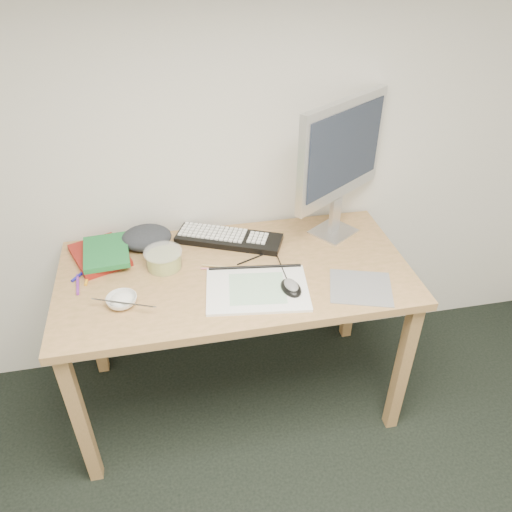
% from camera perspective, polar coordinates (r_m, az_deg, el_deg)
% --- Properties ---
extents(desk, '(1.40, 0.70, 0.75)m').
position_cam_1_polar(desk, '(2.05, -2.35, -3.48)').
color(desk, tan).
rests_on(desk, ground).
extents(mousepad, '(0.29, 0.27, 0.00)m').
position_cam_1_polar(mousepad, '(1.95, 11.87, -3.54)').
color(mousepad, gray).
rests_on(mousepad, desk).
extents(sketchpad, '(0.42, 0.32, 0.01)m').
position_cam_1_polar(sketchpad, '(1.89, 0.14, -3.84)').
color(sketchpad, silver).
rests_on(sketchpad, desk).
extents(keyboard, '(0.47, 0.32, 0.03)m').
position_cam_1_polar(keyboard, '(2.17, -3.11, 2.00)').
color(keyboard, black).
rests_on(keyboard, desk).
extents(monitor, '(0.45, 0.32, 0.60)m').
position_cam_1_polar(monitor, '(2.09, 9.73, 11.41)').
color(monitor, silver).
rests_on(monitor, desk).
extents(mouse, '(0.09, 0.12, 0.04)m').
position_cam_1_polar(mouse, '(1.88, 4.03, -3.37)').
color(mouse, black).
rests_on(mouse, sketchpad).
extents(rice_bowl, '(0.13, 0.13, 0.03)m').
position_cam_1_polar(rice_bowl, '(1.89, -15.08, -4.98)').
color(rice_bowl, white).
rests_on(rice_bowl, desk).
extents(chopsticks, '(0.22, 0.11, 0.02)m').
position_cam_1_polar(chopsticks, '(1.84, -14.89, -5.21)').
color(chopsticks, silver).
rests_on(chopsticks, rice_bowl).
extents(fruit_tub, '(0.19, 0.19, 0.07)m').
position_cam_1_polar(fruit_tub, '(2.03, -10.50, -0.36)').
color(fruit_tub, '#EDE353').
rests_on(fruit_tub, desk).
extents(book_red, '(0.27, 0.31, 0.03)m').
position_cam_1_polar(book_red, '(2.16, -17.43, 0.08)').
color(book_red, maroon).
rests_on(book_red, desk).
extents(book_green, '(0.20, 0.26, 0.02)m').
position_cam_1_polar(book_green, '(2.13, -16.75, 0.45)').
color(book_green, '#1B6C32').
rests_on(book_green, book_red).
extents(cloth_lump, '(0.20, 0.17, 0.07)m').
position_cam_1_polar(cloth_lump, '(2.18, -12.40, 2.07)').
color(cloth_lump, '#282B30').
rests_on(cloth_lump, desk).
extents(pencil_pink, '(0.16, 0.04, 0.01)m').
position_cam_1_polar(pencil_pink, '(2.01, -3.95, -1.46)').
color(pencil_pink, '#D26987').
rests_on(pencil_pink, desk).
extents(pencil_tan, '(0.18, 0.07, 0.01)m').
position_cam_1_polar(pencil_tan, '(2.01, -3.59, -1.29)').
color(pencil_tan, tan).
rests_on(pencil_tan, desk).
extents(pencil_black, '(0.16, 0.07, 0.01)m').
position_cam_1_polar(pencil_black, '(2.06, -0.19, -0.22)').
color(pencil_black, black).
rests_on(pencil_black, desk).
extents(marker_blue, '(0.09, 0.11, 0.01)m').
position_cam_1_polar(marker_blue, '(2.09, -19.16, -1.76)').
color(marker_blue, '#1C1B94').
rests_on(marker_blue, desk).
extents(marker_orange, '(0.02, 0.12, 0.01)m').
position_cam_1_polar(marker_orange, '(2.07, -18.67, -2.11)').
color(marker_orange, '#F1A51C').
rests_on(marker_orange, desk).
extents(marker_purple, '(0.02, 0.13, 0.01)m').
position_cam_1_polar(marker_purple, '(2.04, -19.71, -3.06)').
color(marker_purple, '#752998').
rests_on(marker_purple, desk).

